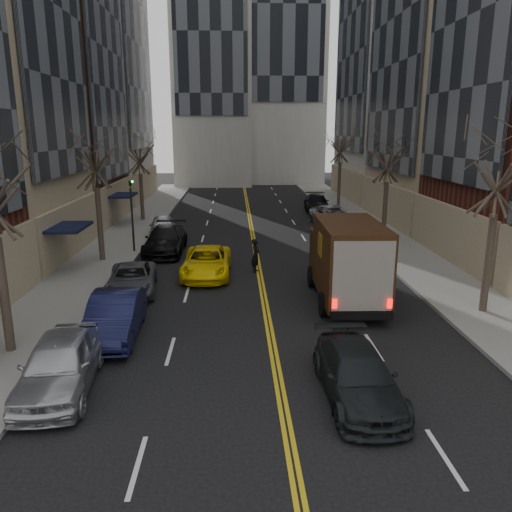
{
  "coord_description": "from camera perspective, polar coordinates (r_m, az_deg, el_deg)",
  "views": [
    {
      "loc": [
        -1.26,
        -7.74,
        7.3
      ],
      "look_at": [
        -0.4,
        12.33,
        2.2
      ],
      "focal_mm": 35.0,
      "sensor_mm": 36.0,
      "label": 1
    }
  ],
  "objects": [
    {
      "name": "taxi",
      "position": [
        25.65,
        -5.67,
        -0.7
      ],
      "size": [
        2.49,
        5.21,
        1.43
      ],
      "primitive_type": "imported",
      "rotation": [
        0.0,
        0.0,
        -0.02
      ],
      "color": "yellow",
      "rests_on": "ground"
    },
    {
      "name": "tree_rt_far",
      "position": [
        48.8,
        9.71,
        13.39
      ],
      "size": [
        3.2,
        3.2,
        9.11
      ],
      "color": "#382D23",
      "rests_on": "sidewalk_right"
    },
    {
      "name": "streetwall_right",
      "position": [
        44.35,
        23.0,
        23.32
      ],
      "size": [
        12.26,
        49.0,
        34.0
      ],
      "color": "#4C301E",
      "rests_on": "ground"
    },
    {
      "name": "tree_rt_mid",
      "position": [
        34.27,
        14.94,
        11.88
      ],
      "size": [
        3.2,
        3.2,
        8.32
      ],
      "color": "#382D23",
      "rests_on": "sidewalk_right"
    },
    {
      "name": "parked_rt_a",
      "position": [
        31.52,
        11.48,
        1.97
      ],
      "size": [
        2.16,
        4.76,
        1.52
      ],
      "primitive_type": "imported",
      "rotation": [
        0.0,
        0.0,
        0.12
      ],
      "color": "#44464B",
      "rests_on": "ground"
    },
    {
      "name": "observer_sedan",
      "position": [
        14.5,
        11.53,
        -13.22
      ],
      "size": [
        2.02,
        4.77,
        1.37
      ],
      "rotation": [
        0.0,
        0.0,
        0.02
      ],
      "color": "black",
      "rests_on": "ground"
    },
    {
      "name": "tree_lf_mid",
      "position": [
        28.76,
        -18.08,
        12.16
      ],
      "size": [
        3.2,
        3.2,
        8.91
      ],
      "color": "#382D23",
      "rests_on": "sidewalk_left"
    },
    {
      "name": "parked_lf_a",
      "position": [
        15.6,
        -21.51,
        -11.42
      ],
      "size": [
        2.32,
        4.89,
        1.62
      ],
      "primitive_type": "imported",
      "rotation": [
        0.0,
        0.0,
        0.09
      ],
      "color": "#B4B7BC",
      "rests_on": "ground"
    },
    {
      "name": "tree_rt_near",
      "position": [
        21.29,
        26.21,
        10.53
      ],
      "size": [
        3.2,
        3.2,
        8.71
      ],
      "color": "#382D23",
      "rests_on": "sidewalk_right"
    },
    {
      "name": "sidewalk_left",
      "position": [
        36.32,
        -14.72,
        2.3
      ],
      "size": [
        4.0,
        66.0,
        0.15
      ],
      "primitive_type": "cube",
      "color": "slate",
      "rests_on": "ground"
    },
    {
      "name": "parked_lf_e",
      "position": [
        35.33,
        -10.64,
        3.3
      ],
      "size": [
        2.23,
        4.54,
        1.49
      ],
      "primitive_type": "imported",
      "rotation": [
        0.0,
        0.0,
        0.11
      ],
      "color": "#AEB0B6",
      "rests_on": "ground"
    },
    {
      "name": "ups_truck",
      "position": [
        21.75,
        10.33,
        -0.61
      ],
      "size": [
        2.85,
        6.65,
        3.6
      ],
      "rotation": [
        0.0,
        0.0,
        -0.03
      ],
      "color": "black",
      "rests_on": "ground"
    },
    {
      "name": "parked_rt_c",
      "position": [
        46.59,
        6.94,
        6.07
      ],
      "size": [
        2.54,
        5.37,
        1.51
      ],
      "primitive_type": "imported",
      "rotation": [
        0.0,
        0.0,
        -0.08
      ],
      "color": "black",
      "rests_on": "ground"
    },
    {
      "name": "parked_rt_b",
      "position": [
        39.06,
        8.76,
        4.48
      ],
      "size": [
        3.21,
        5.91,
        1.57
      ],
      "primitive_type": "imported",
      "rotation": [
        0.0,
        0.0,
        0.11
      ],
      "color": "#AEB2B6",
      "rests_on": "ground"
    },
    {
      "name": "traffic_signal",
      "position": [
        30.7,
        -14.03,
        5.42
      ],
      "size": [
        0.29,
        0.26,
        4.7
      ],
      "color": "black",
      "rests_on": "sidewalk_left"
    },
    {
      "name": "sidewalk_right",
      "position": [
        36.94,
        13.73,
        2.55
      ],
      "size": [
        4.0,
        66.0,
        0.15
      ],
      "primitive_type": "cube",
      "color": "slate",
      "rests_on": "ground"
    },
    {
      "name": "pedestrian",
      "position": [
        26.15,
        -0.04,
        0.05
      ],
      "size": [
        0.6,
        0.75,
        1.78
      ],
      "primitive_type": "imported",
      "rotation": [
        0.0,
        0.0,
        1.27
      ],
      "color": "black",
      "rests_on": "ground"
    },
    {
      "name": "tree_lf_far",
      "position": [
        41.46,
        -13.24,
        12.11
      ],
      "size": [
        3.2,
        3.2,
        8.12
      ],
      "color": "#382D23",
      "rests_on": "sidewalk_left"
    },
    {
      "name": "parked_lf_d",
      "position": [
        30.77,
        -10.3,
        1.82
      ],
      "size": [
        2.34,
        5.58,
        1.61
      ],
      "primitive_type": "imported",
      "rotation": [
        0.0,
        0.0,
        -0.01
      ],
      "color": "black",
      "rests_on": "ground"
    },
    {
      "name": "parked_lf_b",
      "position": [
        18.79,
        -15.84,
        -6.6
      ],
      "size": [
        1.85,
        4.86,
        1.58
      ],
      "primitive_type": "imported",
      "rotation": [
        0.0,
        0.0,
        0.04
      ],
      "color": "#101333",
      "rests_on": "ground"
    },
    {
      "name": "parked_lf_c",
      "position": [
        23.62,
        -13.99,
        -2.57
      ],
      "size": [
        2.63,
        4.82,
        1.28
      ],
      "primitive_type": "imported",
      "rotation": [
        0.0,
        0.0,
        0.11
      ],
      "color": "#4C4E53",
      "rests_on": "ground"
    },
    {
      "name": "streetwall_left",
      "position": [
        42.28,
        -25.64,
        24.22
      ],
      "size": [
        14.0,
        49.5,
        36.0
      ],
      "color": "#562319",
      "rests_on": "ground"
    }
  ]
}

